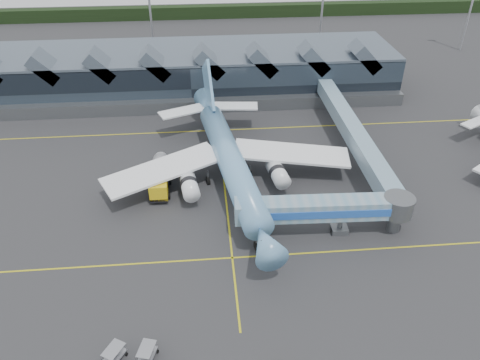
{
  "coord_description": "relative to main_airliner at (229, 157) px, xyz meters",
  "views": [
    {
      "loc": [
        -3.02,
        -53.3,
        42.9
      ],
      "look_at": [
        1.99,
        2.84,
        5.0
      ],
      "focal_mm": 35.0,
      "sensor_mm": 36.0,
      "label": 1
    }
  ],
  "objects": [
    {
      "name": "ground",
      "position": [
        -0.87,
        -10.46,
        -4.43
      ],
      "size": [
        260.0,
        260.0,
        0.0
      ],
      "primitive_type": "plane",
      "color": "#2C2C2F",
      "rests_on": "ground"
    },
    {
      "name": "taxi_stripes",
      "position": [
        -0.87,
        -0.46,
        -4.43
      ],
      "size": [
        120.0,
        60.0,
        0.01
      ],
      "color": "gold",
      "rests_on": "ground"
    },
    {
      "name": "tree_line_far",
      "position": [
        -0.87,
        99.54,
        -2.43
      ],
      "size": [
        260.0,
        4.0,
        4.0
      ],
      "primitive_type": "cube",
      "color": "black",
      "rests_on": "ground"
    },
    {
      "name": "terminal",
      "position": [
        -5.93,
        36.89,
        0.45
      ],
      "size": [
        90.0,
        22.25,
        12.52
      ],
      "color": "black",
      "rests_on": "ground"
    },
    {
      "name": "light_masts",
      "position": [
        20.13,
        52.34,
        8.06
      ],
      "size": [
        132.4,
        42.56,
        22.45
      ],
      "color": "#93949B",
      "rests_on": "ground"
    },
    {
      "name": "main_airliner",
      "position": [
        0.0,
        0.0,
        0.0
      ],
      "size": [
        40.41,
        46.9,
        15.08
      ],
      "rotation": [
        0.0,
        0.0,
        0.15
      ],
      "color": "#679BD0",
      "rests_on": "ground"
    },
    {
      "name": "jet_bridge",
      "position": [
        13.51,
        -14.52,
        -0.34
      ],
      "size": [
        24.59,
        4.44,
        5.83
      ],
      "rotation": [
        0.0,
        0.0,
        -0.04
      ],
      "color": "#6793AD",
      "rests_on": "ground"
    },
    {
      "name": "fuel_truck",
      "position": [
        -11.08,
        -0.72,
        -2.37
      ],
      "size": [
        3.27,
        10.98,
        3.68
      ],
      "rotation": [
        0.0,
        0.0,
        0.01
      ],
      "color": "black",
      "rests_on": "ground"
    }
  ]
}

